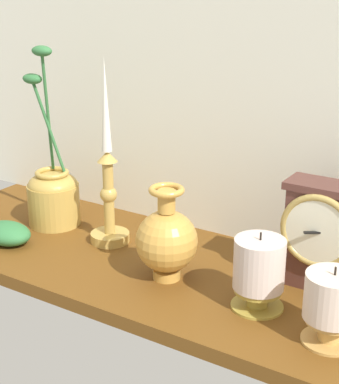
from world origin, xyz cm
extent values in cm
cube|color=brown|center=(0.00, 0.00, -1.20)|extent=(100.00, 36.00, 2.40)
cube|color=silver|center=(0.00, 18.50, 32.50)|extent=(120.00, 2.00, 65.00)
cube|color=#532E28|center=(30.29, 7.53, 8.34)|extent=(11.47, 5.70, 16.67)
cube|color=#532E28|center=(30.29, 7.53, 17.27)|extent=(12.84, 6.38, 1.20)
torus|color=tan|center=(30.29, 4.29, 10.91)|extent=(12.28, 1.12, 12.28)
cylinder|color=white|center=(30.29, 4.19, 10.91)|extent=(10.27, 0.40, 10.27)
cube|color=black|center=(30.29, 3.89, 10.91)|extent=(3.54, 2.74, 0.30)
cylinder|color=tan|center=(-9.78, 2.88, 0.90)|extent=(7.48, 7.48, 1.80)
cylinder|color=tan|center=(-9.78, 2.88, 8.94)|extent=(2.02, 2.02, 14.28)
sphere|color=tan|center=(-9.78, 2.88, 9.66)|extent=(3.23, 3.23, 3.23)
cone|color=tan|center=(-9.78, 2.88, 17.08)|extent=(3.82, 3.82, 2.00)
cone|color=white|center=(-9.78, 2.88, 26.70)|extent=(1.92, 1.92, 17.24)
cylinder|color=gold|center=(7.54, -3.85, 0.80)|extent=(4.71, 4.71, 1.60)
sphere|color=gold|center=(7.54, -3.85, 6.83)|extent=(10.47, 10.47, 10.47)
cylinder|color=gold|center=(7.54, -3.85, 13.97)|extent=(2.93, 2.93, 3.79)
torus|color=gold|center=(7.54, -3.85, 15.86)|extent=(5.90, 5.90, 1.06)
cylinder|color=#B79342|center=(-24.78, 3.80, 4.25)|extent=(10.50, 10.50, 8.50)
ellipsoid|color=#B79342|center=(-24.78, 3.80, 8.50)|extent=(9.98, 9.98, 4.99)
torus|color=#B79342|center=(-24.78, 3.80, 10.99)|extent=(6.82, 6.82, 1.04)
cylinder|color=#316D3A|center=(-24.78, 3.80, 23.17)|extent=(3.36, 4.42, 24.05)
ellipsoid|color=#316D3A|center=(-23.39, 1.89, 35.34)|extent=(4.40, 2.80, 2.00)
cylinder|color=#316D3A|center=(-24.78, 3.80, 20.39)|extent=(5.21, 2.88, 18.31)
ellipsoid|color=#316D3A|center=(-27.10, 2.67, 29.80)|extent=(4.40, 2.80, 2.00)
cylinder|color=#AD953A|center=(24.62, -4.43, 1.54)|extent=(3.28, 3.28, 3.09)
cylinder|color=#AD953A|center=(24.62, -4.43, 0.40)|extent=(8.21, 8.21, 0.80)
cylinder|color=#AD953A|center=(24.62, -4.43, 3.09)|extent=(7.38, 7.38, 0.60)
cylinder|color=beige|center=(24.62, -4.43, 7.45)|extent=(7.87, 7.87, 7.93)
cylinder|color=black|center=(24.62, -4.43, 12.02)|extent=(0.30, 0.30, 1.20)
cylinder|color=tan|center=(37.14, -7.64, 1.74)|extent=(3.14, 3.14, 3.48)
cylinder|color=tan|center=(37.14, -7.64, 0.40)|extent=(7.84, 7.84, 0.80)
cylinder|color=tan|center=(37.14, -7.64, 3.48)|extent=(7.06, 7.06, 0.60)
cylinder|color=beige|center=(37.14, -7.64, 7.18)|extent=(7.92, 7.92, 6.59)
cylinder|color=black|center=(37.14, -7.64, 11.07)|extent=(0.30, 0.30, 1.20)
ellipsoid|color=#32733E|center=(-25.83, -8.34, 2.07)|extent=(10.34, 7.24, 4.15)
camera|label=1|loc=(58.54, -82.85, 49.47)|focal=57.89mm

